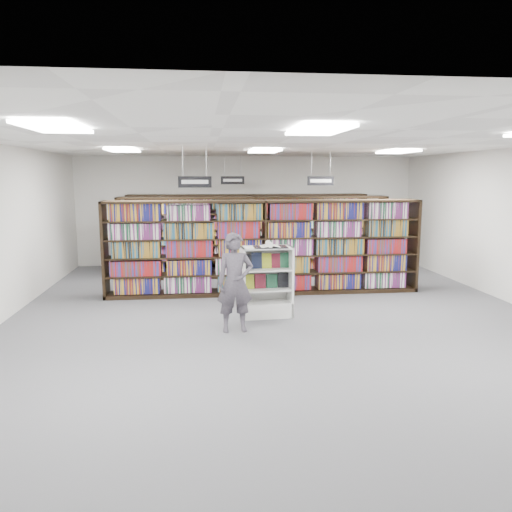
{
  "coord_description": "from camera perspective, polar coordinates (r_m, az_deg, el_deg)",
  "views": [
    {
      "loc": [
        -1.41,
        -8.92,
        2.62
      ],
      "look_at": [
        -0.35,
        0.5,
        1.1
      ],
      "focal_mm": 35.0,
      "sensor_mm": 36.0,
      "label": 1
    }
  ],
  "objects": [
    {
      "name": "wall_front",
      "position": [
        3.4,
        18.65,
        -8.83
      ],
      "size": [
        10.0,
        0.1,
        3.2
      ],
      "primitive_type": "cube",
      "color": "silver",
      "rests_on": "ground"
    },
    {
      "name": "aisle_sign_center",
      "position": [
        13.95,
        -2.69,
        8.73
      ],
      "size": [
        0.65,
        0.02,
        0.8
      ],
      "color": "#B2B2B7",
      "rests_on": "ceiling"
    },
    {
      "name": "aisle_sign_right",
      "position": [
        12.27,
        7.4,
        8.62
      ],
      "size": [
        0.65,
        0.02,
        0.8
      ],
      "color": "#B2B2B7",
      "rests_on": "ceiling"
    },
    {
      "name": "open_book",
      "position": [
        9.16,
        1.6,
        1.2
      ],
      "size": [
        0.62,
        0.37,
        0.13
      ],
      "rotation": [
        0.0,
        0.0,
        0.02
      ],
      "color": "black",
      "rests_on": "endcap_display"
    },
    {
      "name": "bookshelf_row_near",
      "position": [
        11.12,
        0.95,
        0.99
      ],
      "size": [
        7.0,
        0.6,
        2.1
      ],
      "color": "black",
      "rests_on": "floor"
    },
    {
      "name": "wall_back",
      "position": [
        15.02,
        -1.0,
        5.21
      ],
      "size": [
        10.0,
        0.1,
        3.2
      ],
      "primitive_type": "cube",
      "color": "silver",
      "rests_on": "ground"
    },
    {
      "name": "troffer_back_right",
      "position": [
        11.79,
        15.89,
        11.39
      ],
      "size": [
        0.6,
        1.2,
        0.04
      ],
      "primitive_type": "cube",
      "color": "white",
      "rests_on": "ceiling"
    },
    {
      "name": "bookshelf_row_mid",
      "position": [
        13.09,
        -0.17,
        2.22
      ],
      "size": [
        7.0,
        0.6,
        2.1
      ],
      "color": "black",
      "rests_on": "floor"
    },
    {
      "name": "floor",
      "position": [
        9.4,
        2.49,
        -7.08
      ],
      "size": [
        12.0,
        12.0,
        0.0
      ],
      "primitive_type": "plane",
      "color": "#4E4E53",
      "rests_on": "ground"
    },
    {
      "name": "aisle_sign_left",
      "position": [
        9.92,
        -7.0,
        8.53
      ],
      "size": [
        0.65,
        0.02,
        0.8
      ],
      "color": "#B2B2B7",
      "rests_on": "ceiling"
    },
    {
      "name": "troffer_front_left",
      "position": [
        6.16,
        -22.0,
        13.5
      ],
      "size": [
        0.6,
        1.2,
        0.04
      ],
      "primitive_type": "cube",
      "color": "white",
      "rests_on": "ceiling"
    },
    {
      "name": "endcap_display",
      "position": [
        9.42,
        1.16,
        -4.14
      ],
      "size": [
        0.98,
        0.54,
        1.33
      ],
      "rotation": [
        0.0,
        0.0,
        0.07
      ],
      "color": "white",
      "rests_on": "floor"
    },
    {
      "name": "troffer_front_center",
      "position": [
        6.11,
        7.17,
        14.12
      ],
      "size": [
        0.6,
        1.2,
        0.04
      ],
      "primitive_type": "cube",
      "color": "white",
      "rests_on": "ceiling"
    },
    {
      "name": "shopper",
      "position": [
        8.43,
        -2.4,
        -3.06
      ],
      "size": [
        0.64,
        0.44,
        1.69
      ],
      "primitive_type": "imported",
      "rotation": [
        0.0,
        0.0,
        0.06
      ],
      "color": "#4B4650",
      "rests_on": "floor"
    },
    {
      "name": "troffer_back_center",
      "position": [
        11.02,
        0.98,
        11.91
      ],
      "size": [
        0.6,
        1.2,
        0.04
      ],
      "primitive_type": "cube",
      "color": "white",
      "rests_on": "ceiling"
    },
    {
      "name": "bookshelf_row_far",
      "position": [
        14.77,
        -0.89,
        3.0
      ],
      "size": [
        7.0,
        0.6,
        2.1
      ],
      "color": "black",
      "rests_on": "floor"
    },
    {
      "name": "troffer_back_left",
      "position": [
        11.05,
        -14.98,
        11.61
      ],
      "size": [
        0.6,
        1.2,
        0.04
      ],
      "primitive_type": "cube",
      "color": "white",
      "rests_on": "ceiling"
    },
    {
      "name": "ceiling",
      "position": [
        9.05,
        2.64,
        12.78
      ],
      "size": [
        10.0,
        12.0,
        0.1
      ],
      "primitive_type": "cube",
      "color": "white",
      "rests_on": "wall_back"
    }
  ]
}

